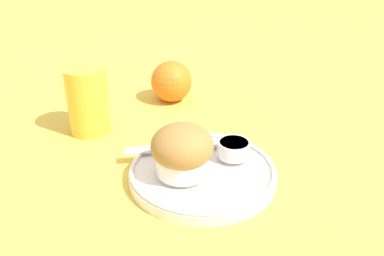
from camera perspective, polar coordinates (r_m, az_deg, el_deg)
ground_plane at (r=0.60m, az=-0.03°, el=-6.89°), size 3.00×3.00×0.00m
plate at (r=0.60m, az=1.42°, el=-5.96°), size 0.21×0.21×0.02m
muffin at (r=0.56m, az=-1.38°, el=-2.98°), size 0.08×0.08×0.07m
cream_ramekin at (r=0.61m, az=5.59°, el=-2.68°), size 0.05×0.05×0.02m
berry_pair at (r=0.61m, az=-0.70°, el=-3.30°), size 0.03×0.01×0.01m
butter_knife at (r=0.64m, az=-0.92°, el=-2.46°), size 0.16×0.10×0.00m
orange_fruit at (r=0.83m, az=-2.76°, el=6.23°), size 0.08×0.08×0.08m
juice_glass at (r=0.72m, az=-13.73°, el=3.58°), size 0.07×0.07×0.11m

